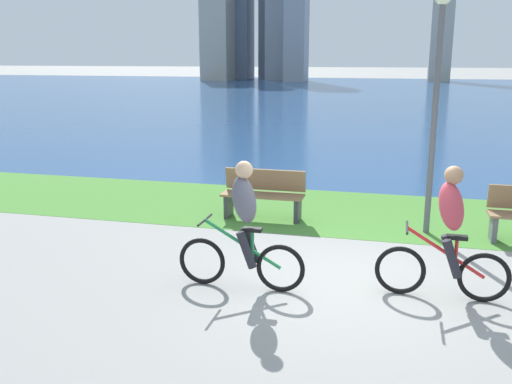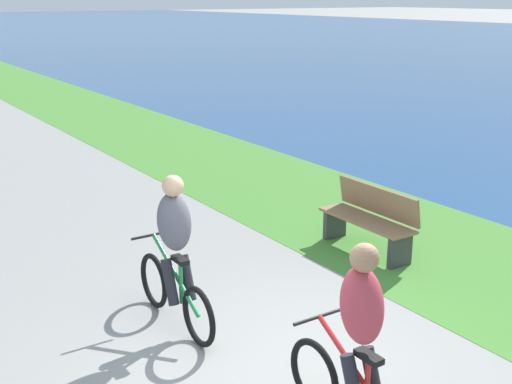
% 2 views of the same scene
% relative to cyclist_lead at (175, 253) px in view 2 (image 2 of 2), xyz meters
% --- Properties ---
extents(ground_plane, '(300.00, 300.00, 0.00)m').
position_rel_cyclist_lead_xyz_m(ground_plane, '(1.38, 0.45, -0.83)').
color(ground_plane, gray).
extents(cyclist_lead, '(1.67, 0.52, 1.66)m').
position_rel_cyclist_lead_xyz_m(cyclist_lead, '(0.00, 0.00, 0.00)').
color(cyclist_lead, black).
rests_on(cyclist_lead, ground).
extents(cyclist_trailing, '(1.61, 0.52, 1.66)m').
position_rel_cyclist_lead_xyz_m(cyclist_trailing, '(2.47, 0.31, -0.00)').
color(cyclist_trailing, black).
rests_on(cyclist_trailing, ground).
extents(bench_near_path, '(1.50, 0.47, 0.90)m').
position_rel_cyclist_lead_xyz_m(bench_near_path, '(-0.51, 3.20, -0.38)').
color(bench_near_path, olive).
rests_on(bench_near_path, ground).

